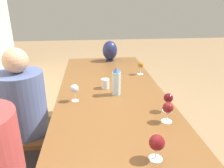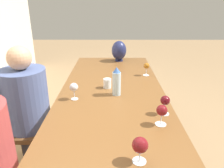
# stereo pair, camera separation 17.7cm
# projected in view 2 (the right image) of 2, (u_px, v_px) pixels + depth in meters

# --- Properties ---
(dining_table) EXTENTS (2.71, 0.89, 0.75)m
(dining_table) POSITION_uv_depth(u_px,v_px,m) (112.00, 110.00, 1.71)
(dining_table) COLOR brown
(dining_table) RESTS_ON ground_plane
(water_bottle) EXTENTS (0.07, 0.07, 0.24)m
(water_bottle) POSITION_uv_depth(u_px,v_px,m) (117.00, 82.00, 1.78)
(water_bottle) COLOR silver
(water_bottle) RESTS_ON dining_table
(water_tumbler) EXTENTS (0.07, 0.07, 0.08)m
(water_tumbler) POSITION_uv_depth(u_px,v_px,m) (107.00, 83.00, 1.94)
(water_tumbler) COLOR silver
(water_tumbler) RESTS_ON dining_table
(vase) EXTENTS (0.18, 0.18, 0.25)m
(vase) POSITION_uv_depth(u_px,v_px,m) (119.00, 51.00, 2.75)
(vase) COLOR #1E234C
(vase) RESTS_ON dining_table
(wine_glass_1) EXTENTS (0.08, 0.08, 0.14)m
(wine_glass_1) POSITION_uv_depth(u_px,v_px,m) (140.00, 146.00, 1.04)
(wine_glass_1) COLOR silver
(wine_glass_1) RESTS_ON dining_table
(wine_glass_2) EXTENTS (0.07, 0.07, 0.14)m
(wine_glass_2) POSITION_uv_depth(u_px,v_px,m) (162.00, 111.00, 1.35)
(wine_glass_2) COLOR silver
(wine_glass_2) RESTS_ON dining_table
(wine_glass_3) EXTENTS (0.07, 0.07, 0.14)m
(wine_glass_3) POSITION_uv_depth(u_px,v_px,m) (165.00, 101.00, 1.48)
(wine_glass_3) COLOR silver
(wine_glass_3) RESTS_ON dining_table
(wine_glass_4) EXTENTS (0.06, 0.06, 0.13)m
(wine_glass_4) POSITION_uv_depth(u_px,v_px,m) (147.00, 66.00, 2.24)
(wine_glass_4) COLOR silver
(wine_glass_4) RESTS_ON dining_table
(wine_glass_5) EXTENTS (0.07, 0.07, 0.14)m
(wine_glass_5) POSITION_uv_depth(u_px,v_px,m) (74.00, 88.00, 1.70)
(wine_glass_5) COLOR silver
(wine_glass_5) RESTS_ON dining_table
(chair_far) EXTENTS (0.44, 0.44, 0.91)m
(chair_far) POSITION_uv_depth(u_px,v_px,m) (21.00, 121.00, 1.92)
(chair_far) COLOR brown
(chair_far) RESTS_ON ground_plane
(person_far) EXTENTS (0.38, 0.38, 1.16)m
(person_far) POSITION_uv_depth(u_px,v_px,m) (29.00, 109.00, 1.87)
(person_far) COLOR #2D2D38
(person_far) RESTS_ON ground_plane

